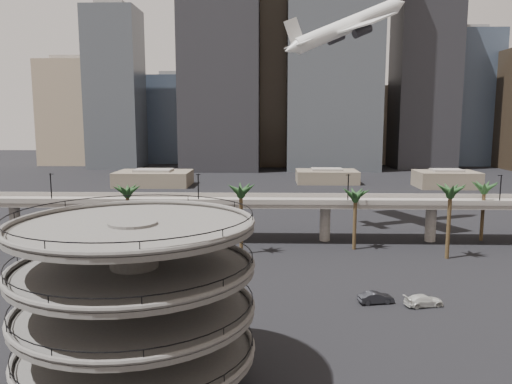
{
  "coord_description": "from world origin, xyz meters",
  "views": [
    {
      "loc": [
        -0.6,
        -47.85,
        25.55
      ],
      "look_at": [
        -2.74,
        28.0,
        14.28
      ],
      "focal_mm": 35.0,
      "sensor_mm": 36.0,
      "label": 1
    }
  ],
  "objects_px": {
    "overpass": "(273,206)",
    "car_b": "(376,298)",
    "car_a": "(206,312)",
    "parking_ramp": "(135,290)",
    "airborne_jet": "(347,27)",
    "car_c": "(424,301)"
  },
  "relations": [
    {
      "from": "parking_ramp",
      "to": "overpass",
      "type": "xyz_separation_m",
      "value": [
        13.0,
        59.0,
        -2.5
      ]
    },
    {
      "from": "overpass",
      "to": "car_b",
      "type": "relative_size",
      "value": 26.53
    },
    {
      "from": "car_b",
      "to": "airborne_jet",
      "type": "bearing_deg",
      "value": -14.16
    },
    {
      "from": "parking_ramp",
      "to": "airborne_jet",
      "type": "bearing_deg",
      "value": 67.62
    },
    {
      "from": "car_b",
      "to": "parking_ramp",
      "type": "bearing_deg",
      "value": 118.63
    },
    {
      "from": "airborne_jet",
      "to": "car_a",
      "type": "xyz_separation_m",
      "value": [
        -25.08,
        -54.28,
        -44.87
      ]
    },
    {
      "from": "parking_ramp",
      "to": "overpass",
      "type": "relative_size",
      "value": 0.17
    },
    {
      "from": "car_a",
      "to": "overpass",
      "type": "bearing_deg",
      "value": 10.1
    },
    {
      "from": "overpass",
      "to": "car_a",
      "type": "height_order",
      "value": "overpass"
    },
    {
      "from": "parking_ramp",
      "to": "car_b",
      "type": "relative_size",
      "value": 4.53
    },
    {
      "from": "overpass",
      "to": "parking_ramp",
      "type": "bearing_deg",
      "value": -102.43
    },
    {
      "from": "overpass",
      "to": "car_c",
      "type": "distance_m",
      "value": 42.69
    },
    {
      "from": "parking_ramp",
      "to": "car_c",
      "type": "bearing_deg",
      "value": 33.44
    },
    {
      "from": "car_a",
      "to": "car_c",
      "type": "height_order",
      "value": "car_a"
    },
    {
      "from": "overpass",
      "to": "car_a",
      "type": "xyz_separation_m",
      "value": [
        -8.7,
        -41.92,
        -6.55
      ]
    },
    {
      "from": "parking_ramp",
      "to": "car_c",
      "type": "distance_m",
      "value": 41.23
    },
    {
      "from": "airborne_jet",
      "to": "car_b",
      "type": "distance_m",
      "value": 65.99
    },
    {
      "from": "airborne_jet",
      "to": "car_b",
      "type": "bearing_deg",
      "value": -116.65
    },
    {
      "from": "parking_ramp",
      "to": "car_a",
      "type": "distance_m",
      "value": 19.79
    },
    {
      "from": "car_b",
      "to": "car_c",
      "type": "xyz_separation_m",
      "value": [
        6.35,
        -0.84,
        -0.03
      ]
    },
    {
      "from": "overpass",
      "to": "airborne_jet",
      "type": "relative_size",
      "value": 4.24
    },
    {
      "from": "car_a",
      "to": "car_b",
      "type": "distance_m",
      "value": 23.66
    }
  ]
}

